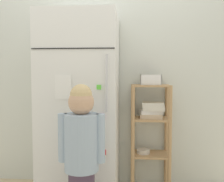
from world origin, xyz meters
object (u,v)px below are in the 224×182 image
Objects in this scene: child_standing at (82,142)px; fruit_bin at (151,81)px; refrigerator at (80,106)px; pantry_shelf_unit at (151,124)px.

child_standing is 5.39× the size of fruit_bin.
child_standing is 1.00m from fruit_bin.
refrigerator is 0.72m from pantry_shelf_unit.
fruit_bin reaches higher than pantry_shelf_unit.
pantry_shelf_unit is at bearing 51.39° from child_standing.
refrigerator is 8.49× the size of fruit_bin.
child_standing is (0.11, -0.54, -0.20)m from refrigerator.
fruit_bin is at bearing 70.05° from pantry_shelf_unit.
child_standing is at bearing -78.21° from refrigerator.
refrigerator is at bearing 101.79° from child_standing.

